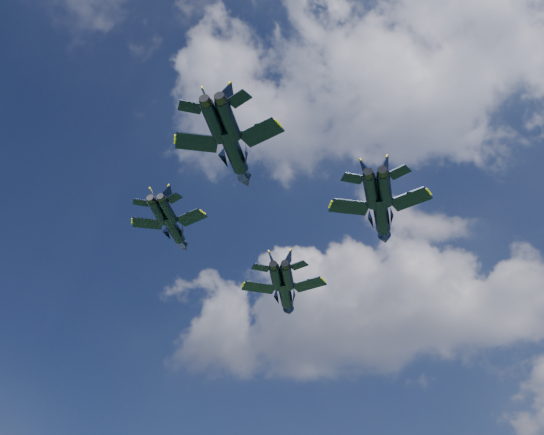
{
  "coord_description": "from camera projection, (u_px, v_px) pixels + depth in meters",
  "views": [
    {
      "loc": [
        29.93,
        -74.1,
        3.31
      ],
      "look_at": [
        6.17,
        -2.32,
        58.52
      ],
      "focal_mm": 45.0,
      "sensor_mm": 36.0,
      "label": 1
    }
  ],
  "objects": [
    {
      "name": "jet_right",
      "position": [
        381.0,
        215.0,
        95.6
      ],
      "size": [
        14.21,
        18.36,
        4.37
      ],
      "rotation": [
        0.0,
        0.0,
        0.11
      ],
      "color": "black"
    },
    {
      "name": "jet_left",
      "position": [
        174.0,
        229.0,
        96.15
      ],
      "size": [
        10.95,
        14.14,
        3.37
      ],
      "rotation": [
        0.0,
        0.0,
        0.11
      ],
      "color": "black"
    },
    {
      "name": "jet_slot",
      "position": [
        234.0,
        152.0,
        81.08
      ],
      "size": [
        13.18,
        16.99,
        4.05
      ],
      "rotation": [
        0.0,
        0.0,
        0.1
      ],
      "color": "black"
    },
    {
      "name": "jet_lead",
      "position": [
        286.0,
        294.0,
        109.44
      ],
      "size": [
        13.29,
        17.6,
        4.15
      ],
      "rotation": [
        0.0,
        0.0,
        0.2
      ],
      "color": "black"
    }
  ]
}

